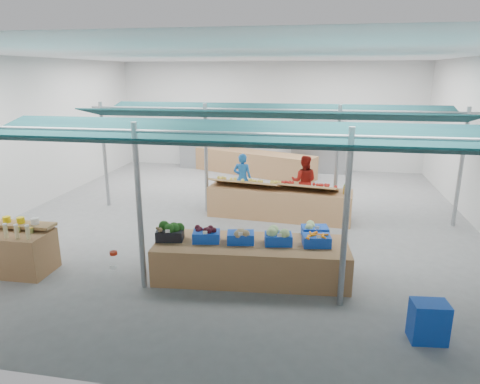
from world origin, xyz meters
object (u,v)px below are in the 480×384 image
(bottle_shelf, at_px, (6,249))
(fruit_counter, at_px, (279,203))
(veg_counter, at_px, (251,260))
(crate_stack, at_px, (429,322))
(vendor_right, at_px, (304,181))
(vendor_left, at_px, (242,179))

(bottle_shelf, distance_m, fruit_counter, 6.48)
(veg_counter, height_order, crate_stack, veg_counter)
(veg_counter, bearing_deg, crate_stack, -32.81)
(crate_stack, bearing_deg, vendor_right, 108.43)
(vendor_left, bearing_deg, bottle_shelf, 58.84)
(vendor_right, bearing_deg, vendor_left, 4.48)
(crate_stack, bearing_deg, veg_counter, 152.06)
(veg_counter, xyz_separation_m, vendor_left, (-1.02, 4.68, 0.41))
(vendor_left, height_order, vendor_right, same)
(fruit_counter, relative_size, crate_stack, 6.17)
(vendor_left, xyz_separation_m, vendor_right, (1.80, 0.00, 0.00))
(vendor_right, bearing_deg, veg_counter, 84.97)
(crate_stack, xyz_separation_m, vendor_right, (-2.06, 6.19, 0.45))
(veg_counter, height_order, vendor_right, vendor_right)
(crate_stack, height_order, vendor_left, vendor_left)
(veg_counter, relative_size, crate_stack, 5.90)
(veg_counter, distance_m, vendor_left, 4.81)
(crate_stack, bearing_deg, vendor_left, 121.97)
(bottle_shelf, xyz_separation_m, veg_counter, (4.79, 0.58, -0.09))
(vendor_left, bearing_deg, crate_stack, 126.45)
(fruit_counter, xyz_separation_m, vendor_right, (0.60, 1.10, 0.35))
(veg_counter, xyz_separation_m, crate_stack, (2.85, -1.51, -0.04))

